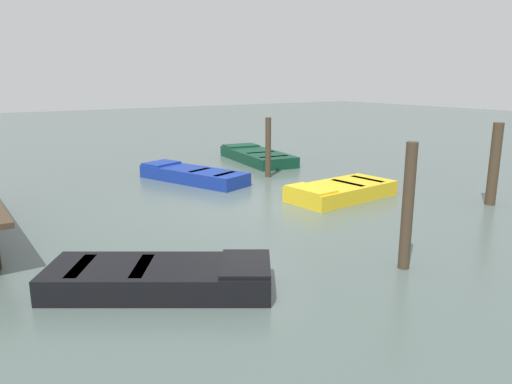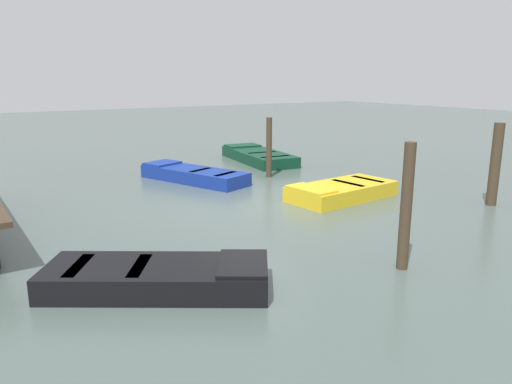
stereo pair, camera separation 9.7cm
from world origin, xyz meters
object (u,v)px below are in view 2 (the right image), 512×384
Objects in this scene: rowboat_black at (159,276)px; rowboat_blue at (193,174)px; mooring_piling_mid_right at (269,148)px; mooring_piling_far_right at (495,165)px; rowboat_dark_green at (258,156)px; rowboat_yellow at (341,191)px; mooring_piling_near_left at (406,207)px.

rowboat_black is 8.03m from rowboat_blue.
mooring_piling_mid_right is 6.68m from mooring_piling_far_right.
rowboat_dark_green is 1.97× the size of mooring_piling_far_right.
mooring_piling_mid_right is at bearing 77.94° from rowboat_black.
mooring_piling_mid_right reaches higher than rowboat_black.
mooring_piling_mid_right is 0.92× the size of mooring_piling_far_right.
rowboat_yellow is 3.89m from mooring_piling_far_right.
mooring_piling_near_left is (-8.45, 0.03, 0.88)m from rowboat_blue.
rowboat_blue is 1.78× the size of mooring_piling_near_left.
mooring_piling_far_right reaches higher than rowboat_blue.
mooring_piling_far_right reaches higher than rowboat_black.
rowboat_dark_green is 8.95m from mooring_piling_far_right.
rowboat_black is 1.62× the size of mooring_piling_near_left.
rowboat_blue is at bearing -0.19° from mooring_piling_near_left.
mooring_piling_far_right is (-6.76, -5.23, 0.84)m from rowboat_blue.
rowboat_dark_green is at bearing 9.71° from mooring_piling_far_right.
rowboat_dark_green is 2.13× the size of mooring_piling_mid_right.
mooring_piling_mid_right is (-0.71, -2.39, 0.76)m from rowboat_blue.
rowboat_dark_green is 4.24m from rowboat_blue.
rowboat_dark_green and rowboat_blue have the same top height.
rowboat_black is at bearing 91.76° from mooring_piling_far_right.
mooring_piling_near_left is (-4.27, 2.45, 0.88)m from rowboat_yellow.
mooring_piling_near_left is at bearing 54.29° from rowboat_yellow.
rowboat_black is 11.83m from rowboat_dark_green.
rowboat_black is 9.15m from mooring_piling_far_right.
rowboat_black is at bearing 18.51° from rowboat_yellow.
mooring_piling_mid_right is at bearing -17.38° from mooring_piling_near_left.
mooring_piling_far_right reaches higher than mooring_piling_mid_right.
rowboat_yellow is 0.89× the size of rowboat_black.
rowboat_black is at bearing 130.51° from rowboat_blue.
rowboat_yellow and rowboat_black have the same top height.
mooring_piling_near_left is at bearing 159.18° from rowboat_blue.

